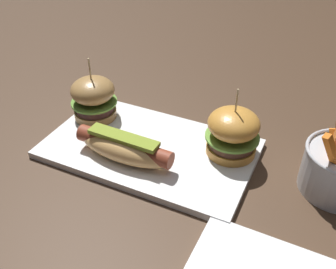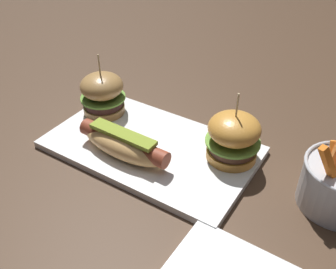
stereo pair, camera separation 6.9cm
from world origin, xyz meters
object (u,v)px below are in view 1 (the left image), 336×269
Objects in this scene: slider_left at (94,98)px; slider_right at (233,132)px; platter_main at (149,149)px; hot_dog at (124,147)px.

slider_left is 0.30m from slider_right.
platter_main is 2.96× the size of slider_left.
slider_left is at bearing 143.37° from hot_dog.
hot_dog is 0.20m from slider_right.
slider_right is (0.15, 0.05, 0.05)m from platter_main.
hot_dog is at bearing -148.91° from slider_right.
slider_left and slider_right have the same top height.
slider_left is (-0.13, 0.10, 0.02)m from hot_dog.
slider_left is at bearing 164.23° from platter_main.
slider_right is at bearing 1.29° from slider_left.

